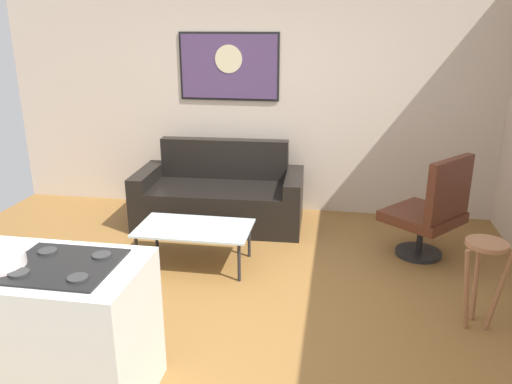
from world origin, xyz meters
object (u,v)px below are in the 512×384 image
at_px(armchair, 432,211).
at_px(wall_painting, 229,66).
at_px(bar_stool, 484,264).
at_px(couch, 220,198).
at_px(coffee_table, 194,230).

height_order(armchair, wall_painting, wall_painting).
xyz_separation_m(bar_stool, wall_painting, (-2.39, 2.30, 1.19)).
bearing_deg(couch, armchair, -14.72).
distance_m(couch, bar_stool, 2.96).
bearing_deg(wall_painting, bar_stool, -43.98).
height_order(couch, bar_stool, couch).
relative_size(couch, bar_stool, 2.72).
distance_m(couch, armchair, 2.28).
height_order(coffee_table, wall_painting, wall_painting).
height_order(armchair, bar_stool, armchair).
bearing_deg(coffee_table, couch, 90.61).
distance_m(couch, coffee_table, 1.09).
bearing_deg(armchair, wall_painting, 152.50).
xyz_separation_m(couch, coffee_table, (0.01, -1.09, 0.06)).
xyz_separation_m(coffee_table, bar_stool, (2.37, -0.65, 0.16)).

